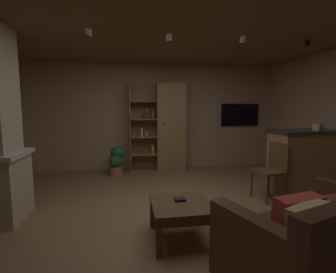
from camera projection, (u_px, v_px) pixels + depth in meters
The scene contains 18 objects.
floor at pixel (173, 215), 3.45m from camera, with size 6.02×5.42×0.02m, color olive.
wall_back at pixel (153, 117), 5.99m from camera, with size 6.14×0.06×2.51m, color tan.
ceiling at pixel (173, 26), 3.16m from camera, with size 6.02×5.42×0.02m, color brown.
window_pane_back at pixel (143, 116), 5.91m from camera, with size 0.64×0.01×0.94m, color white.
bookshelf_cabinet at pixel (167, 128), 5.80m from camera, with size 1.29×0.41×2.03m.
kitchen_bar_counter at pixel (311, 161), 4.30m from camera, with size 1.43×0.62×1.10m.
tissue_box at pixel (318, 127), 4.14m from camera, with size 0.12×0.12×0.11m, color #BFB299.
leather_couch at pixel (318, 243), 2.14m from camera, with size 1.83×1.36×0.84m.
coffee_table at pixel (181, 210), 2.77m from camera, with size 0.66×0.70×0.42m.
table_book_0 at pixel (180, 199), 2.82m from camera, with size 0.13×0.10×0.03m, color black.
dining_chair at pixel (273, 167), 3.98m from camera, with size 0.49×0.49×0.92m.
potted_floor_plant at pixel (117, 160), 5.38m from camera, with size 0.35×0.35×0.65m.
wall_mounted_tv at pixel (240, 115), 6.28m from camera, with size 0.99×0.06×0.56m.
track_light_spot_0 at pixel (1, 29), 3.00m from camera, with size 0.07×0.07×0.09m, color black.
track_light_spot_1 at pixel (89, 33), 3.17m from camera, with size 0.07×0.07×0.09m, color black.
track_light_spot_2 at pixel (169, 38), 3.40m from camera, with size 0.07×0.07×0.09m, color black.
track_light_spot_3 at pixel (243, 40), 3.50m from camera, with size 0.07×0.07×0.09m, color black.
track_light_spot_4 at pixel (307, 43), 3.67m from camera, with size 0.07×0.07×0.09m, color black.
Camera 1 is at (-0.60, -3.25, 1.48)m, focal length 26.29 mm.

